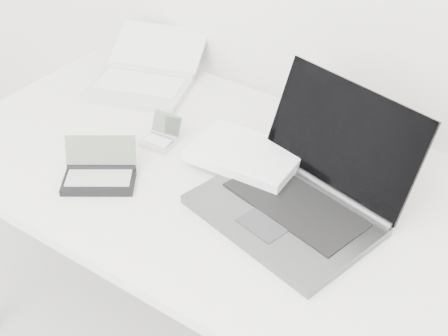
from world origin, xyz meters
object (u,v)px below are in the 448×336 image
Objects in this scene: desk at (243,199)px; laptop_large at (285,181)px; netbook_open_white at (145,77)px; palmtop_charcoal at (100,174)px.

desk is 0.14m from laptop_large.
netbook_open_white reaches higher than desk.
desk is 0.36m from palmtop_charcoal.
desk is 2.83× the size of laptop_large.
netbook_open_white is at bearing 82.83° from palmtop_charcoal.
laptop_large is 0.66m from netbook_open_white.
laptop_large reaches higher than palmtop_charcoal.
laptop_large is at bearing -7.15° from palmtop_charcoal.
laptop_large reaches higher than netbook_open_white.
palmtop_charcoal is (-0.29, -0.19, 0.07)m from desk.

